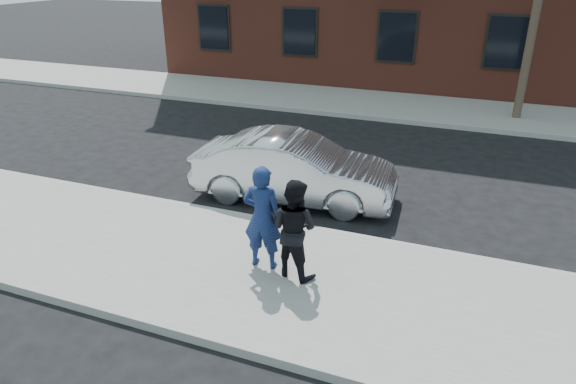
% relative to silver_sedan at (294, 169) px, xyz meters
% --- Properties ---
extents(ground, '(100.00, 100.00, 0.00)m').
position_rel_silver_sedan_xyz_m(ground, '(0.15, -2.89, -0.72)').
color(ground, black).
rests_on(ground, ground).
extents(near_sidewalk, '(50.00, 3.50, 0.15)m').
position_rel_silver_sedan_xyz_m(near_sidewalk, '(0.15, -3.14, -0.64)').
color(near_sidewalk, gray).
rests_on(near_sidewalk, ground).
extents(near_curb, '(50.00, 0.10, 0.15)m').
position_rel_silver_sedan_xyz_m(near_curb, '(0.15, -1.34, -0.64)').
color(near_curb, '#999691').
rests_on(near_curb, ground).
extents(far_sidewalk, '(50.00, 3.50, 0.15)m').
position_rel_silver_sedan_xyz_m(far_sidewalk, '(0.15, 8.36, -0.64)').
color(far_sidewalk, gray).
rests_on(far_sidewalk, ground).
extents(far_curb, '(50.00, 0.10, 0.15)m').
position_rel_silver_sedan_xyz_m(far_curb, '(0.15, 6.56, -0.64)').
color(far_curb, '#999691').
rests_on(far_curb, ground).
extents(silver_sedan, '(4.45, 1.83, 1.43)m').
position_rel_silver_sedan_xyz_m(silver_sedan, '(0.00, 0.00, 0.00)').
color(silver_sedan, '#B7BABF').
rests_on(silver_sedan, ground).
extents(man_hoodie, '(0.68, 0.52, 1.78)m').
position_rel_silver_sedan_xyz_m(man_hoodie, '(0.54, -2.90, 0.32)').
color(man_hoodie, navy).
rests_on(man_hoodie, near_sidewalk).
extents(man_peacoat, '(0.93, 0.80, 1.65)m').
position_rel_silver_sedan_xyz_m(man_peacoat, '(1.10, -2.95, 0.26)').
color(man_peacoat, black).
rests_on(man_peacoat, near_sidewalk).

